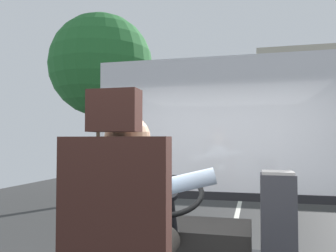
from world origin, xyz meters
TOP-DOWN VIEW (x-y plane):
  - ground at (0.00, 8.80)m, footprint 18.00×44.00m
  - bus_driver at (-0.15, -0.37)m, footprint 0.78×0.56m
  - steering_console at (-0.15, 0.82)m, footprint 1.10×0.97m
  - fare_box at (0.58, 0.58)m, footprint 0.23×0.23m
  - windshield_panel at (0.00, 1.62)m, footprint 2.50×0.08m
  - street_tree at (-4.16, 7.85)m, footprint 3.18×3.18m
  - parked_car_red at (5.02, 23.00)m, footprint 1.79×4.38m

SIDE VIEW (x-z plane):
  - ground at x=0.00m, z-range -0.05..0.00m
  - parked_car_red at x=5.02m, z-range 0.02..1.47m
  - steering_console at x=-0.15m, z-range 0.60..1.42m
  - fare_box at x=0.58m, z-range 0.79..1.65m
  - bus_driver at x=-0.15m, z-range 1.12..1.89m
  - windshield_panel at x=0.00m, z-range 1.10..2.58m
  - street_tree at x=-4.16m, z-range 1.28..7.06m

